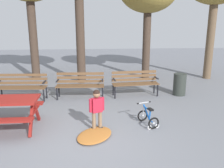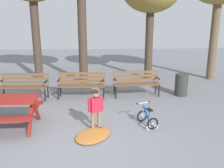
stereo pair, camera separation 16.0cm
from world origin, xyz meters
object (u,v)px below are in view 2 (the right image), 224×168
Objects in this scene: child_standing at (96,107)px; kids_bicycle at (147,118)px; park_bench_left at (81,83)px; trash_bin at (181,85)px; park_bench_far_left at (24,84)px; park_bench_right at (136,81)px.

kids_bicycle is (1.28, 0.17, -0.39)m from child_standing.
park_bench_left is 2.12× the size of trash_bin.
park_bench_far_left is 2.59× the size of kids_bicycle.
kids_bicycle is 2.96m from trash_bin.
park_bench_right is (3.79, 0.16, 0.00)m from park_bench_far_left.
park_bench_left is 2.63m from child_standing.
child_standing reaches higher than park_bench_right.
park_bench_far_left is at bearing -179.13° from trash_bin.
child_standing is 3.95m from trash_bin.
park_bench_left is at bearing -179.56° from trash_bin.
park_bench_right is 1.62× the size of child_standing.
child_standing reaches higher than trash_bin.
child_standing is at bearing -46.38° from park_bench_far_left.
park_bench_right is at bearing 87.68° from kids_bicycle.
child_standing is at bearing -138.66° from trash_bin.
park_bench_left is 3.47m from trash_bin.
park_bench_right is 2.13× the size of trash_bin.
kids_bicycle is (-0.10, -2.51, -0.31)m from park_bench_right.
child_standing reaches higher than park_bench_left.
trash_bin is (5.37, 0.08, -0.13)m from park_bench_far_left.
park_bench_left is 1.89m from park_bench_right.
park_bench_far_left is at bearing -177.57° from park_bench_right.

